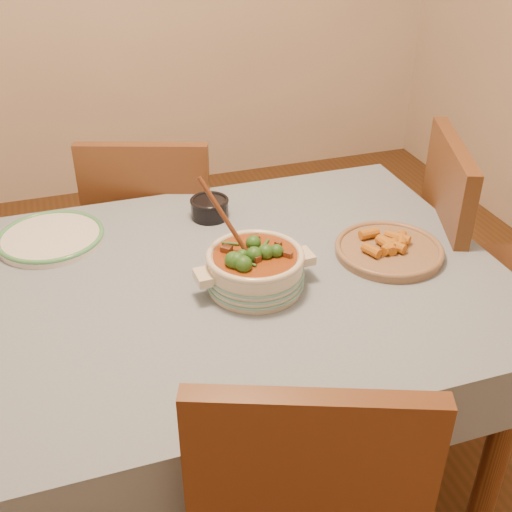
{
  "coord_description": "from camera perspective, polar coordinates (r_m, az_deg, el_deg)",
  "views": [
    {
      "loc": [
        -0.26,
        -1.35,
        1.69
      ],
      "look_at": [
        0.17,
        -0.05,
        0.84
      ],
      "focal_mm": 45.0,
      "sensor_mm": 36.0,
      "label": 1
    }
  ],
  "objects": [
    {
      "name": "stew_casserole",
      "position": [
        1.62,
        -0.09,
        -0.91
      ],
      "size": [
        0.31,
        0.25,
        0.29
      ],
      "rotation": [
        0.0,
        0.0,
        0.05
      ],
      "color": "beige",
      "rests_on": "dining_table"
    },
    {
      "name": "dining_table",
      "position": [
        1.72,
        -6.07,
        -5.15
      ],
      "size": [
        1.68,
        1.08,
        0.76
      ],
      "color": "brown",
      "rests_on": "floor"
    },
    {
      "name": "white_plate",
      "position": [
        1.93,
        -17.76,
        1.59
      ],
      "size": [
        0.31,
        0.31,
        0.03
      ],
      "rotation": [
        0.0,
        0.0,
        -0.04
      ],
      "color": "silver",
      "rests_on": "dining_table"
    },
    {
      "name": "fried_plate",
      "position": [
        1.81,
        11.75,
        0.66
      ],
      "size": [
        0.31,
        0.31,
        0.05
      ],
      "rotation": [
        0.0,
        0.0,
        -0.05
      ],
      "color": "#937151",
      "rests_on": "dining_table"
    },
    {
      "name": "condiment_bowl",
      "position": [
        1.96,
        -4.14,
        4.36
      ],
      "size": [
        0.14,
        0.14,
        0.06
      ],
      "rotation": [
        0.0,
        0.0,
        -0.25
      ],
      "color": "black",
      "rests_on": "dining_table"
    },
    {
      "name": "chair_right",
      "position": [
        2.21,
        18.58,
        -0.95
      ],
      "size": [
        0.59,
        0.59,
        0.99
      ],
      "rotation": [
        0.0,
        0.0,
        1.21
      ],
      "color": "#5C301C",
      "rests_on": "floor"
    },
    {
      "name": "chair_far",
      "position": [
        2.37,
        -8.94,
        1.81
      ],
      "size": [
        0.55,
        0.55,
        0.92
      ],
      "rotation": [
        0.0,
        0.0,
        2.81
      ],
      "color": "#5C301C",
      "rests_on": "floor"
    },
    {
      "name": "floor",
      "position": [
        2.18,
        -5.04,
        -19.24
      ],
      "size": [
        4.5,
        4.5,
        0.0
      ],
      "primitive_type": "plane",
      "color": "#4C3115",
      "rests_on": "ground"
    }
  ]
}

